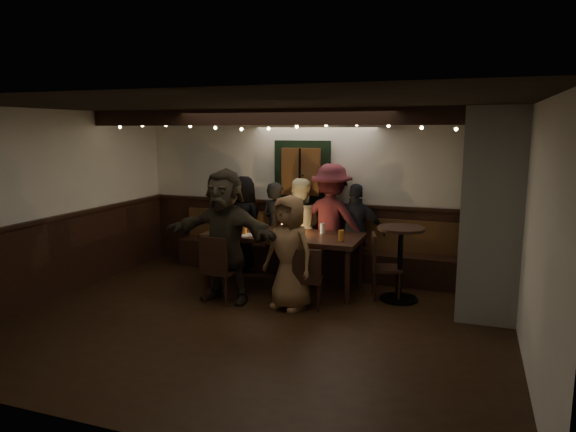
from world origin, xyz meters
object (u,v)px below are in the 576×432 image
at_px(dining_table, 283,238).
at_px(chair_near_left, 218,266).
at_px(chair_end, 380,262).
at_px(high_top, 400,254).
at_px(person_c, 299,227).
at_px(person_d, 331,221).
at_px(person_e, 356,232).
at_px(person_f, 225,235).
at_px(chair_near_right, 307,275).
at_px(person_a, 243,223).
at_px(person_g, 289,253).
at_px(person_b, 276,228).

xyz_separation_m(dining_table, chair_near_left, (-0.59, -0.95, -0.22)).
height_order(chair_end, high_top, high_top).
distance_m(person_c, person_d, 0.53).
height_order(chair_end, person_e, person_e).
bearing_deg(person_c, high_top, 144.66).
height_order(person_c, person_f, person_f).
distance_m(chair_near_right, person_d, 1.61).
relative_size(high_top, person_a, 0.65).
bearing_deg(person_g, high_top, 49.99).
height_order(chair_near_right, person_a, person_a).
xyz_separation_m(chair_near_left, chair_near_right, (1.21, 0.17, -0.06)).
distance_m(dining_table, person_c, 0.71).
xyz_separation_m(chair_end, person_g, (-1.04, -0.85, 0.24)).
bearing_deg(dining_table, person_c, 89.78).
relative_size(chair_near_left, person_b, 0.62).
bearing_deg(person_f, person_d, 60.17).
height_order(high_top, person_g, person_g).
xyz_separation_m(chair_near_right, person_b, (-1.03, 1.53, 0.28)).
bearing_deg(person_e, person_b, -3.19).
distance_m(person_a, person_b, 0.58).
relative_size(person_b, person_c, 0.95).
distance_m(chair_end, person_g, 1.37).
bearing_deg(chair_near_left, chair_end, 26.36).
xyz_separation_m(chair_near_right, person_c, (-0.62, 1.48, 0.32)).
height_order(high_top, person_f, person_f).
distance_m(chair_end, person_e, 0.91).
relative_size(chair_end, person_a, 0.57).
distance_m(chair_near_right, person_c, 1.64).
bearing_deg(person_c, dining_table, 76.57).
bearing_deg(person_d, chair_near_left, 64.31).
bearing_deg(chair_near_left, person_f, 76.65).
bearing_deg(person_a, chair_end, -175.50).
relative_size(chair_near_right, person_e, 0.54).
xyz_separation_m(person_a, person_d, (1.51, 0.04, 0.12)).
relative_size(chair_near_right, person_b, 0.55).
height_order(high_top, person_b, person_b).
xyz_separation_m(chair_end, person_d, (-0.90, 0.72, 0.39)).
bearing_deg(person_g, chair_near_right, 24.56).
bearing_deg(person_f, person_e, 51.33).
bearing_deg(person_b, chair_near_left, 107.06).
bearing_deg(person_b, person_f, 107.81).
relative_size(chair_end, person_f, 0.50).
bearing_deg(person_a, person_f, 126.25).
bearing_deg(person_b, person_d, -156.33).
bearing_deg(person_b, chair_end, -178.19).
xyz_separation_m(chair_end, person_c, (-1.42, 0.66, 0.28)).
relative_size(high_top, person_d, 0.57).
distance_m(chair_end, person_d, 1.22).
bearing_deg(person_c, chair_end, 141.76).
distance_m(person_c, person_e, 0.92).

